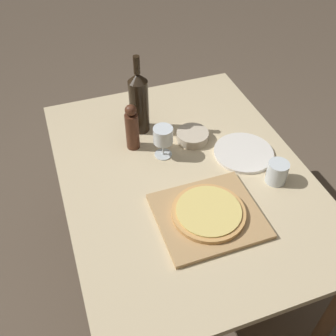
# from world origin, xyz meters

# --- Properties ---
(ground_plane) EXTENTS (12.00, 12.00, 0.00)m
(ground_plane) POSITION_xyz_m (0.00, 0.00, 0.00)
(ground_plane) COLOR brown
(dining_table) EXTENTS (0.99, 1.31, 0.73)m
(dining_table) POSITION_xyz_m (0.00, 0.00, 0.64)
(dining_table) COLOR #CCB78E
(dining_table) RESTS_ON ground_plane
(cutting_board) EXTENTS (0.38, 0.34, 0.02)m
(cutting_board) POSITION_xyz_m (0.00, -0.25, 0.73)
(cutting_board) COLOR tan
(cutting_board) RESTS_ON dining_table
(pizza) EXTENTS (0.27, 0.27, 0.02)m
(pizza) POSITION_xyz_m (0.00, -0.25, 0.75)
(pizza) COLOR tan
(pizza) RESTS_ON cutting_board
(wine_bottle) EXTENTS (0.09, 0.09, 0.37)m
(wine_bottle) POSITION_xyz_m (-0.09, 0.34, 0.88)
(wine_bottle) COLOR black
(wine_bottle) RESTS_ON dining_table
(pepper_mill) EXTENTS (0.06, 0.06, 0.22)m
(pepper_mill) POSITION_xyz_m (-0.15, 0.23, 0.83)
(pepper_mill) COLOR #4C2819
(pepper_mill) RESTS_ON dining_table
(wine_glass) EXTENTS (0.08, 0.08, 0.15)m
(wine_glass) POSITION_xyz_m (-0.05, 0.13, 0.83)
(wine_glass) COLOR silver
(wine_glass) RESTS_ON dining_table
(small_bowl) EXTENTS (0.14, 0.14, 0.04)m
(small_bowl) POSITION_xyz_m (0.11, 0.18, 0.75)
(small_bowl) COLOR beige
(small_bowl) RESTS_ON dining_table
(drinking_tumbler) EXTENTS (0.08, 0.08, 0.09)m
(drinking_tumbler) POSITION_xyz_m (0.33, -0.17, 0.77)
(drinking_tumbler) COLOR silver
(drinking_tumbler) RESTS_ON dining_table
(dinner_plate) EXTENTS (0.26, 0.26, 0.01)m
(dinner_plate) POSITION_xyz_m (0.28, 0.02, 0.73)
(dinner_plate) COLOR silver
(dinner_plate) RESTS_ON dining_table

